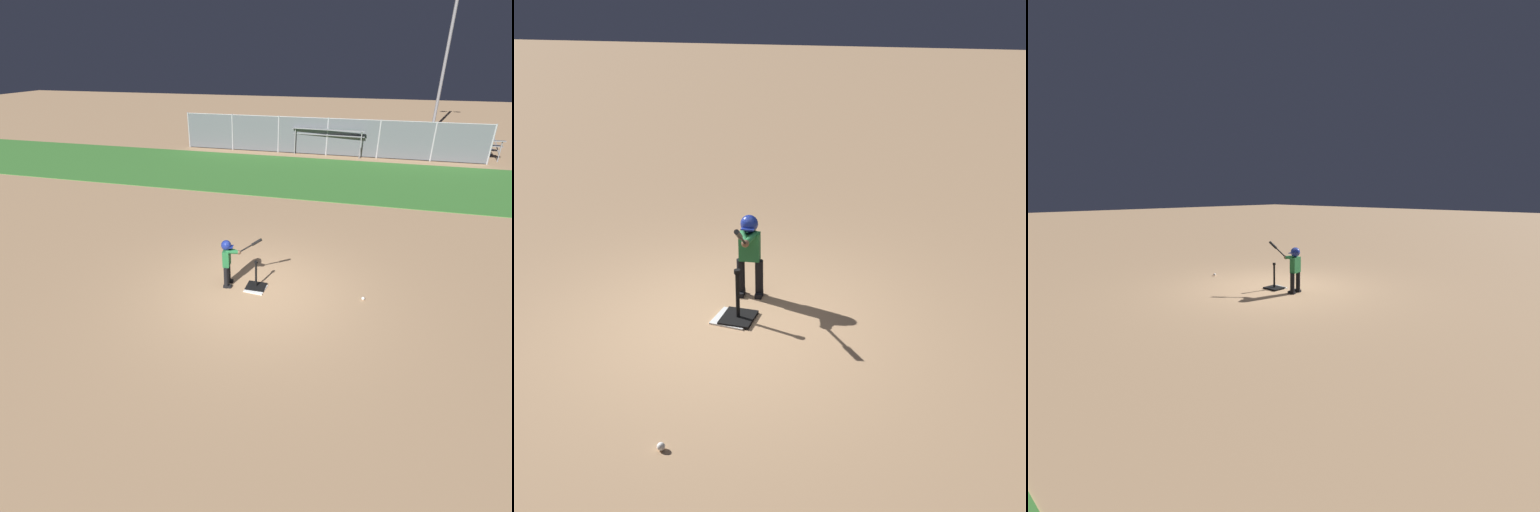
# 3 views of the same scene
# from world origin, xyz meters

# --- Properties ---
(ground_plane) EXTENTS (90.00, 90.00, 0.00)m
(ground_plane) POSITION_xyz_m (0.00, 0.00, 0.00)
(ground_plane) COLOR tan
(home_plate) EXTENTS (0.47, 0.47, 0.02)m
(home_plate) POSITION_xyz_m (-0.07, 0.09, 0.01)
(home_plate) COLOR white
(home_plate) RESTS_ON ground_plane
(batting_tee) EXTENTS (0.44, 0.39, 0.67)m
(batting_tee) POSITION_xyz_m (-0.08, 0.15, 0.09)
(batting_tee) COLOR black
(batting_tee) RESTS_ON ground_plane
(batter_child) EXTENTS (0.91, 0.36, 1.22)m
(batter_child) POSITION_xyz_m (-0.71, 0.10, 0.71)
(batter_child) COLOR black
(batter_child) RESTS_ON ground_plane
(baseball) EXTENTS (0.07, 0.07, 0.07)m
(baseball) POSITION_xyz_m (2.30, 0.25, 0.04)
(baseball) COLOR white
(baseball) RESTS_ON ground_plane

